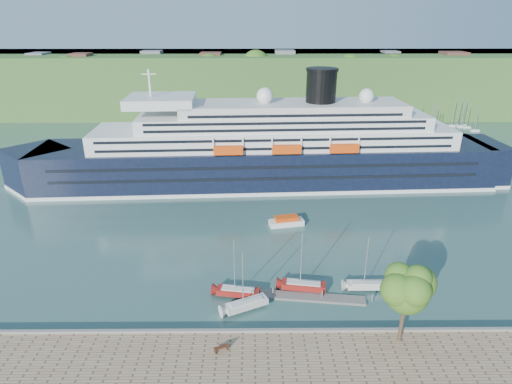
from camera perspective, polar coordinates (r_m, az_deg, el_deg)
name	(u,v)px	position (r m, az deg, el deg)	size (l,w,h in m)	color
ground	(279,336)	(58.24, 3.04, -18.68)	(400.00, 400.00, 0.00)	#2E534D
far_hillside	(260,82)	(190.66, 0.56, 14.47)	(400.00, 50.00, 24.00)	#316026
quay_coping	(279,330)	(57.34, 3.07, -17.94)	(220.00, 0.50, 0.30)	slate
cruise_ship	(265,128)	(101.85, 1.16, 8.49)	(122.73, 17.87, 27.56)	black
park_bench	(221,347)	(54.60, -4.72, -19.90)	(1.75, 0.72, 1.12)	#472314
promenade_tree	(405,301)	(55.41, 19.25, -13.61)	(7.02, 7.02, 11.63)	#325C18
floating_pontoon	(309,297)	(64.82, 7.15, -13.76)	(16.12, 1.97, 0.36)	slate
sailboat_white_near	(246,283)	(59.82, -1.35, -12.03)	(6.84, 1.90, 8.84)	silver
sailboat_red	(305,264)	(63.78, 6.49, -9.55)	(7.20, 2.00, 9.30)	maroon
sailboat_white_far	(369,266)	(65.96, 14.83, -9.48)	(6.55, 1.82, 8.45)	silver
tender_launch	(286,221)	(84.54, 4.08, -3.84)	(6.85, 2.34, 1.89)	#E1440D
sailboat_extra	(238,271)	(62.27, -2.46, -10.46)	(6.92, 1.92, 8.94)	maroon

